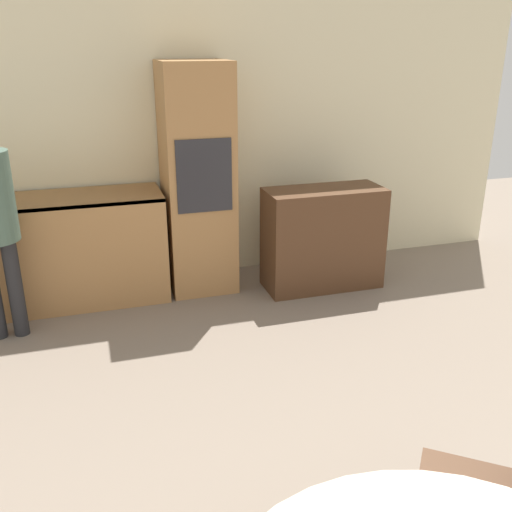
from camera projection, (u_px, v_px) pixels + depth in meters
wall_back at (174, 138)px, 5.06m from camera, size 6.75×0.05×2.60m
kitchen_counter at (21, 253)px, 4.67m from camera, size 2.33×0.60×0.92m
oven_unit at (198, 180)px, 4.91m from camera, size 0.57×0.59×1.96m
sideboard at (323, 238)px, 5.09m from camera, size 1.04×0.45×0.91m
chair_far_right at (496, 490)px, 2.17m from camera, size 0.56×0.56×0.88m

